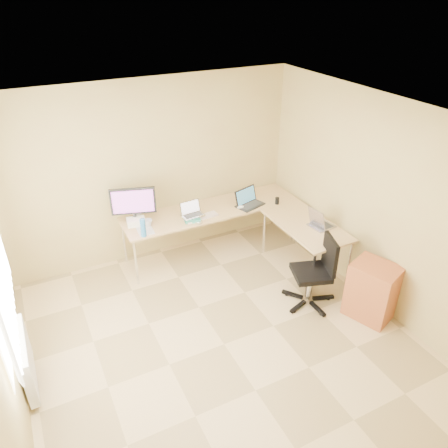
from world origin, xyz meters
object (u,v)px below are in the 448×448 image
keyboard (201,217)px  desk_fan (136,211)px  desk_main (212,230)px  desk_return (304,246)px  cabinet (372,291)px  laptop_black (250,198)px  laptop_center (192,209)px  water_bottle (143,228)px  laptop_return (322,218)px  office_chair (311,270)px  monitor (134,205)px  mug (148,223)px

keyboard → desk_fan: bearing=148.5°
desk_main → desk_return: bearing=-45.7°
desk_main → keyboard: 0.49m
desk_fan → cabinet: bearing=-26.4°
laptop_black → laptop_center: bearing=161.8°
water_bottle → desk_main: bearing=14.8°
cabinet → laptop_center: bearing=105.4°
keyboard → laptop_return: (1.38, -0.94, 0.11)m
desk_return → cabinet: same height
desk_fan → office_chair: size_ratio=0.26×
laptop_center → laptop_black: size_ratio=0.75×
water_bottle → office_chair: bearing=-38.4°
keyboard → cabinet: size_ratio=0.66×
water_bottle → laptop_return: size_ratio=0.70×
desk_return → monitor: 2.45m
water_bottle → desk_fan: size_ratio=1.03×
desk_main → mug: mug is taller
laptop_black → desk_return: bearing=-80.4°
laptop_black → water_bottle: (-1.68, -0.13, -0.00)m
desk_return → laptop_black: (-0.42, 0.83, 0.49)m
desk_return → laptop_return: (0.15, -0.13, 0.49)m
monitor → laptop_black: bearing=7.5°
desk_main → desk_return: same height
laptop_black → office_chair: (0.04, -1.49, -0.36)m
laptop_center → desk_fan: size_ratio=1.25×
desk_fan → monitor: bearing=-99.8°
laptop_black → office_chair: 1.54m
office_chair → keyboard: bearing=137.9°
monitor → mug: monitor is taller
laptop_black → cabinet: laptop_black is taller
laptop_center → laptop_black: (0.92, -0.02, -0.02)m
laptop_black → cabinet: size_ratio=0.55×
laptop_center → water_bottle: 0.77m
desk_main → monitor: size_ratio=4.35×
desk_return → water_bottle: (-2.10, 0.70, 0.49)m
desk_fan → office_chair: 2.52m
water_bottle → laptop_return: 2.40m
monitor → cabinet: monitor is taller
laptop_return → office_chair: 0.83m
laptop_return → cabinet: size_ratio=0.49×
desk_return → desk_fan: size_ratio=5.29×
laptop_center → office_chair: office_chair is taller
desk_return → office_chair: (-0.38, -0.66, 0.14)m
keyboard → office_chair: size_ratio=0.51×
keyboard → water_bottle: 0.89m
keyboard → mug: (-0.74, 0.11, 0.04)m
laptop_center → laptop_return: (1.49, -0.98, -0.03)m
desk_main → monitor: monitor is taller
desk_main → laptop_center: (-0.37, -0.15, 0.51)m
laptop_black → keyboard: (-0.80, -0.02, -0.12)m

